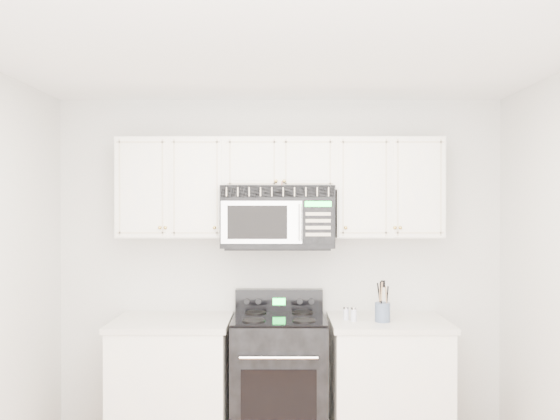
{
  "coord_description": "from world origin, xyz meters",
  "views": [
    {
      "loc": [
        0.01,
        -2.58,
        1.77
      ],
      "look_at": [
        0.0,
        1.3,
        1.73
      ],
      "focal_mm": 35.0,
      "sensor_mm": 36.0,
      "label": 1
    }
  ],
  "objects": [
    {
      "name": "room",
      "position": [
        0.0,
        0.0,
        1.3
      ],
      "size": [
        3.51,
        3.51,
        2.61
      ],
      "color": "brown",
      "rests_on": "ground"
    },
    {
      "name": "base_cabinet_left",
      "position": [
        -0.8,
        1.44,
        0.43
      ],
      "size": [
        0.86,
        0.65,
        0.92
      ],
      "color": "silver",
      "rests_on": "ground"
    },
    {
      "name": "base_cabinet_right",
      "position": [
        0.8,
        1.44,
        0.43
      ],
      "size": [
        0.86,
        0.65,
        0.92
      ],
      "color": "silver",
      "rests_on": "ground"
    },
    {
      "name": "range",
      "position": [
        -0.01,
        1.46,
        0.48
      ],
      "size": [
        0.69,
        0.63,
        1.1
      ],
      "color": "black",
      "rests_on": "ground"
    },
    {
      "name": "upper_cabinets",
      "position": [
        0.0,
        1.58,
        1.93
      ],
      "size": [
        2.44,
        0.37,
        0.75
      ],
      "color": "silver",
      "rests_on": "ground"
    },
    {
      "name": "microwave",
      "position": [
        -0.02,
        1.54,
        1.68
      ],
      "size": [
        0.83,
        0.47,
        0.46
      ],
      "color": "black",
      "rests_on": "ground"
    },
    {
      "name": "utensil_crock",
      "position": [
        0.74,
        1.36,
        1.0
      ],
      "size": [
        0.11,
        0.11,
        0.3
      ],
      "color": "#455678",
      "rests_on": "base_cabinet_right"
    },
    {
      "name": "shaker_salt",
      "position": [
        0.49,
        1.42,
        0.97
      ],
      "size": [
        0.04,
        0.04,
        0.1
      ],
      "color": "silver",
      "rests_on": "base_cabinet_right"
    },
    {
      "name": "shaker_pepper",
      "position": [
        0.54,
        1.37,
        0.97
      ],
      "size": [
        0.04,
        0.04,
        0.1
      ],
      "color": "silver",
      "rests_on": "base_cabinet_right"
    }
  ]
}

